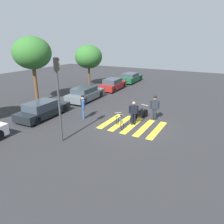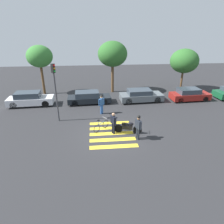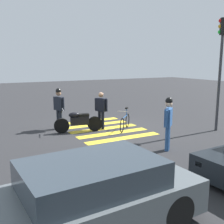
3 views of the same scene
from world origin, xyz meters
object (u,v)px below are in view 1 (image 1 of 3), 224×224
at_px(police_motorcycle, 139,114).
at_px(officer_by_motorcycle, 134,112).
at_px(car_maroon_wagon, 113,84).
at_px(pedestrian_bystander, 83,105).
at_px(car_black_suv, 43,110).
at_px(officer_on_foot, 155,106).
at_px(car_grey_coupe, 85,94).
at_px(leaning_bicycle, 120,122).
at_px(car_green_compact, 131,78).
at_px(traffic_light_pole, 58,88).

xyz_separation_m(police_motorcycle, officer_by_motorcycle, (-1.10, 0.01, 0.52)).
relative_size(officer_by_motorcycle, car_maroon_wagon, 0.40).
height_order(pedestrian_bystander, car_black_suv, pedestrian_bystander).
distance_m(police_motorcycle, officer_by_motorcycle, 1.22).
bearing_deg(officer_on_foot, car_grey_coupe, 75.30).
distance_m(car_black_suv, car_grey_coupe, 5.63).
xyz_separation_m(police_motorcycle, leaning_bicycle, (-2.00, 0.64, -0.10)).
relative_size(police_motorcycle, pedestrian_bystander, 1.12).
height_order(car_black_suv, car_grey_coupe, car_grey_coupe).
bearing_deg(officer_by_motorcycle, pedestrian_bystander, 100.34).
height_order(car_grey_coupe, car_maroon_wagon, car_maroon_wagon).
height_order(police_motorcycle, car_maroon_wagon, car_maroon_wagon).
xyz_separation_m(officer_on_foot, car_maroon_wagon, (7.50, 7.63, -0.47)).
height_order(car_green_compact, traffic_light_pole, traffic_light_pole).
relative_size(leaning_bicycle, car_green_compact, 0.26).
distance_m(police_motorcycle, officer_on_foot, 1.29).
relative_size(leaning_bicycle, officer_on_foot, 0.64).
relative_size(officer_by_motorcycle, car_grey_coupe, 0.37).
height_order(leaning_bicycle, car_maroon_wagon, car_maroon_wagon).
distance_m(leaning_bicycle, car_black_suv, 6.27).
xyz_separation_m(police_motorcycle, car_grey_coupe, (2.60, 6.80, 0.19)).
distance_m(officer_on_foot, pedestrian_bystander, 5.36).
xyz_separation_m(car_black_suv, car_maroon_wagon, (11.10, -0.15, 0.02)).
height_order(leaning_bicycle, officer_by_motorcycle, officer_by_motorcycle).
distance_m(officer_by_motorcycle, traffic_light_pole, 5.67).
bearing_deg(car_grey_coupe, pedestrian_bystander, -146.11).
bearing_deg(police_motorcycle, officer_on_foot, -59.82).
distance_m(officer_on_foot, traffic_light_pole, 7.44).
xyz_separation_m(car_black_suv, car_green_compact, (16.60, -0.02, 0.02)).
xyz_separation_m(officer_on_foot, car_grey_coupe, (2.04, 7.77, -0.45)).
relative_size(car_grey_coupe, car_green_compact, 0.99).
xyz_separation_m(leaning_bicycle, pedestrian_bystander, (0.20, 3.21, 0.74)).
height_order(officer_on_foot, car_maroon_wagon, officer_on_foot).
bearing_deg(car_grey_coupe, police_motorcycle, -110.91).
xyz_separation_m(pedestrian_bystander, car_black_suv, (-1.23, 2.97, -0.49)).
height_order(pedestrian_bystander, car_grey_coupe, pedestrian_bystander).
bearing_deg(car_green_compact, police_motorcycle, -153.38).
xyz_separation_m(car_grey_coupe, traffic_light_pole, (-8.16, -4.11, 2.57)).
height_order(officer_by_motorcycle, traffic_light_pole, traffic_light_pole).
bearing_deg(car_black_suv, traffic_light_pole, -121.50).
height_order(officer_by_motorcycle, car_maroon_wagon, officer_by_motorcycle).
distance_m(police_motorcycle, traffic_light_pole, 6.77).
bearing_deg(officer_on_foot, car_black_suv, 114.81).
bearing_deg(leaning_bicycle, pedestrian_bystander, 86.49).
height_order(leaning_bicycle, car_grey_coupe, car_grey_coupe).
bearing_deg(leaning_bicycle, traffic_light_pole, 150.10).
bearing_deg(car_grey_coupe, car_green_compact, -0.01).
bearing_deg(pedestrian_bystander, officer_on_foot, -63.82).
bearing_deg(officer_on_foot, car_green_compact, 30.83).
relative_size(officer_on_foot, pedestrian_bystander, 1.00).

